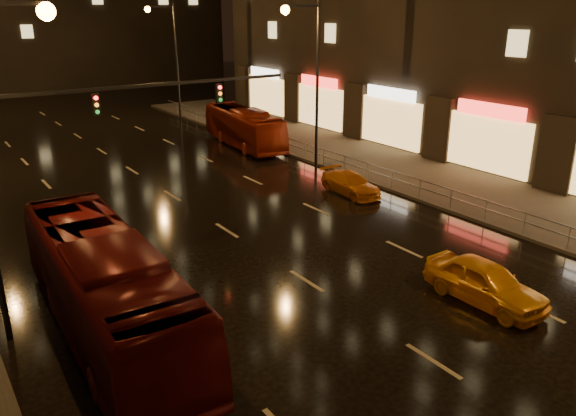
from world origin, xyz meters
The scene contains 8 objects.
ground centered at (0.00, 20.00, 0.00)m, with size 140.00×140.00×0.00m, color black.
sidewalk_right centered at (13.50, 15.00, 0.07)m, with size 7.00×70.00×0.15m, color #38332D.
traffic_signal centered at (-5.06, 20.00, 4.74)m, with size 15.31×0.32×6.20m.
railing_right centered at (10.20, 18.00, 0.90)m, with size 0.05×56.00×1.00m.
bus_red centered at (-6.98, 10.62, 1.57)m, with size 2.63×11.24×3.13m, color #4C0A0B.
bus_curb centered at (9.00, 29.76, 1.35)m, with size 2.27×9.71×2.70m, color maroon.
taxi_near centered at (4.00, 5.37, 0.73)m, with size 1.72×4.27×1.45m, color #F3A316.
taxi_far centered at (8.00, 16.89, 0.57)m, with size 1.59×3.90×1.13m, color orange.
Camera 1 is at (-11.02, -4.71, 9.37)m, focal length 35.00 mm.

